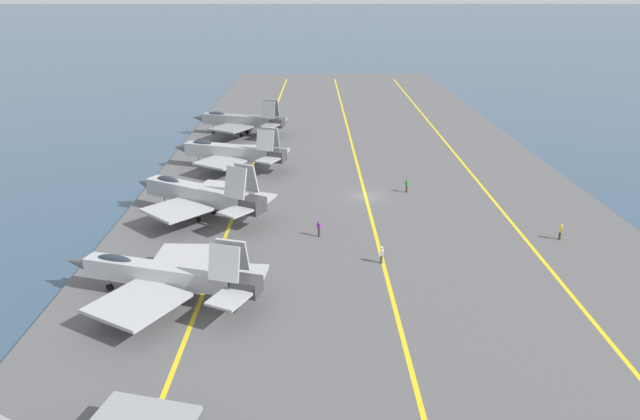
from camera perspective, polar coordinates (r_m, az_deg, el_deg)
name	(u,v)px	position (r m, az deg, el deg)	size (l,w,h in m)	color
ground_plane	(365,200)	(69.12, 4.57, 1.05)	(2000.00, 2000.00, 0.00)	#334C66
carrier_deck	(366,198)	(69.05, 4.57, 1.21)	(213.97, 54.73, 0.40)	#565659
deck_stripe_foul_line	(490,196)	(71.96, 16.60, 1.37)	(192.58, 0.36, 0.01)	yellow
deck_stripe_centerline	(366,196)	(68.98, 4.58, 1.37)	(192.58, 0.36, 0.01)	yellow
deck_stripe_edge_line	(241,197)	(69.21, -7.93, 1.30)	(192.58, 0.36, 0.01)	yellow
parked_jet_second	(164,275)	(47.16, -15.34, -6.26)	(14.23, 17.24, 5.71)	#A8AAAF
parked_jet_third	(198,194)	(63.13, -12.06, 1.58)	(13.62, 16.80, 6.71)	#A8AAAF
parked_jet_fourth	(230,152)	(79.73, -9.00, 5.77)	(12.46, 16.81, 6.12)	#9EA3A8
parked_jet_fifth	(239,120)	(98.90, -8.07, 8.86)	(13.48, 16.79, 6.31)	gray
crew_white_vest	(382,254)	(52.12, 6.18, -4.40)	(0.44, 0.35, 1.66)	#4C473D
crew_purple_vest	(319,228)	(57.27, -0.10, -1.77)	(0.44, 0.46, 1.78)	#383328
crew_yellow_vest	(561,231)	(61.47, 22.92, -1.95)	(0.46, 0.41, 1.66)	#383328
crew_green_vest	(407,185)	(70.72, 8.68, 2.50)	(0.46, 0.42, 1.71)	#383328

